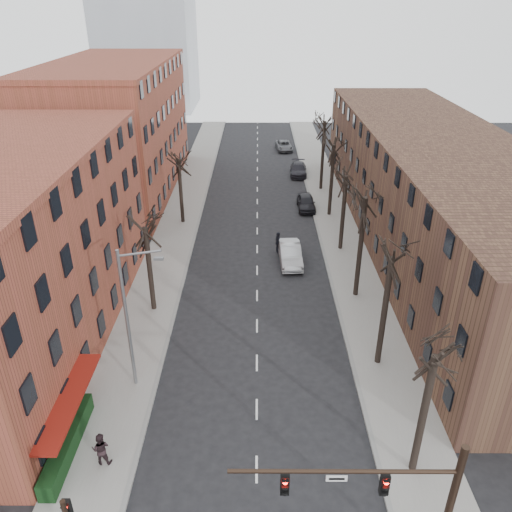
{
  "coord_description": "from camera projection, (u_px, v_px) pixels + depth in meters",
  "views": [
    {
      "loc": [
        0.03,
        -12.82,
        20.53
      ],
      "look_at": [
        -0.08,
        18.95,
        4.0
      ],
      "focal_mm": 35.0,
      "sensor_mm": 36.0,
      "label": 1
    }
  ],
  "objects": [
    {
      "name": "sidewalk_right",
      "position": [
        334.0,
        218.0,
        51.84
      ],
      "size": [
        4.0,
        90.0,
        0.15
      ],
      "primitive_type": "cube",
      "color": "gray",
      "rests_on": "ground"
    },
    {
      "name": "building_left_near",
      "position": [
        4.0,
        256.0,
        31.43
      ],
      "size": [
        12.0,
        26.0,
        12.0
      ],
      "primitive_type": "cube",
      "color": "brown",
      "rests_on": "ground"
    },
    {
      "name": "sidewalk_left",
      "position": [
        180.0,
        218.0,
        51.89
      ],
      "size": [
        4.0,
        90.0,
        0.15
      ],
      "primitive_type": "cube",
      "color": "gray",
      "rests_on": "ground"
    },
    {
      "name": "awning_left",
      "position": [
        78.0,
        437.0,
        26.2
      ],
      "size": [
        1.2,
        7.0,
        0.15
      ],
      "primitive_type": "cube",
      "color": "maroon",
      "rests_on": "ground"
    },
    {
      "name": "building_right",
      "position": [
        434.0,
        190.0,
        45.11
      ],
      "size": [
        12.0,
        50.0,
        10.0
      ],
      "primitive_type": "cube",
      "color": "#503525",
      "rests_on": "ground"
    },
    {
      "name": "hedge",
      "position": [
        68.0,
        443.0,
        25.01
      ],
      "size": [
        0.8,
        6.0,
        1.0
      ],
      "primitive_type": "cube",
      "color": "black",
      "rests_on": "sidewalk_left"
    },
    {
      "name": "parked_car_far",
      "position": [
        284.0,
        146.0,
        74.98
      ],
      "size": [
        2.66,
        5.03,
        1.35
      ],
      "primitive_type": "imported",
      "rotation": [
        0.0,
        0.0,
        0.09
      ],
      "color": "#505257",
      "rests_on": "ground"
    },
    {
      "name": "streetlight",
      "position": [
        129.0,
        314.0,
        27.43
      ],
      "size": [
        2.45,
        0.22,
        9.03
      ],
      "color": "slate",
      "rests_on": "ground"
    },
    {
      "name": "tree_right_d",
      "position": [
        340.0,
        249.0,
        45.67
      ],
      "size": [
        5.2,
        5.2,
        10.0
      ],
      "primitive_type": null,
      "color": "black",
      "rests_on": "ground"
    },
    {
      "name": "pedestrian_b",
      "position": [
        101.0,
        449.0,
        24.18
      ],
      "size": [
        0.91,
        0.71,
        1.84
      ],
      "primitive_type": "imported",
      "rotation": [
        0.0,
        0.0,
        3.16
      ],
      "color": "black",
      "rests_on": "sidewalk_left"
    },
    {
      "name": "parked_car_near",
      "position": [
        306.0,
        202.0,
        54.0
      ],
      "size": [
        1.88,
        4.57,
        1.55
      ],
      "primitive_type": "imported",
      "rotation": [
        0.0,
        0.0,
        0.01
      ],
      "color": "black",
      "rests_on": "ground"
    },
    {
      "name": "building_left_far",
      "position": [
        117.0,
        131.0,
        56.7
      ],
      "size": [
        12.0,
        28.0,
        14.0
      ],
      "primitive_type": "cube",
      "color": "brown",
      "rests_on": "ground"
    },
    {
      "name": "tree_left_b",
      "position": [
        183.0,
        223.0,
        51.03
      ],
      "size": [
        5.2,
        5.2,
        9.5
      ],
      "primitive_type": null,
      "color": "black",
      "rests_on": "ground"
    },
    {
      "name": "tree_right_c",
      "position": [
        355.0,
        296.0,
        38.57
      ],
      "size": [
        5.2,
        5.2,
        11.6
      ],
      "primitive_type": null,
      "color": "black",
      "rests_on": "ground"
    },
    {
      "name": "signal_mast_arm",
      "position": [
        408.0,
        502.0,
        17.92
      ],
      "size": [
        8.14,
        0.3,
        7.2
      ],
      "color": "black",
      "rests_on": "ground"
    },
    {
      "name": "pedestrian_crossing",
      "position": [
        278.0,
        242.0,
        44.68
      ],
      "size": [
        0.78,
        1.25,
        1.98
      ],
      "primitive_type": "imported",
      "rotation": [
        0.0,
        0.0,
        1.85
      ],
      "color": "black",
      "rests_on": "ground"
    },
    {
      "name": "tree_right_f",
      "position": [
        321.0,
        189.0,
        59.86
      ],
      "size": [
        5.2,
        5.2,
        11.6
      ],
      "primitive_type": null,
      "color": "black",
      "rests_on": "ground"
    },
    {
      "name": "tree_right_e",
      "position": [
        329.0,
        215.0,
        52.76
      ],
      "size": [
        5.2,
        5.2,
        10.8
      ],
      "primitive_type": null,
      "color": "black",
      "rests_on": "ground"
    },
    {
      "name": "silver_sedan",
      "position": [
        290.0,
        254.0,
        43.03
      ],
      "size": [
        1.98,
        5.13,
        1.67
      ],
      "primitive_type": "imported",
      "rotation": [
        0.0,
        0.0,
        0.04
      ],
      "color": "#ADAFB4",
      "rests_on": "ground"
    },
    {
      "name": "tree_left_a",
      "position": [
        154.0,
        310.0,
        36.84
      ],
      "size": [
        5.2,
        5.2,
        9.5
      ],
      "primitive_type": null,
      "color": "black",
      "rests_on": "ground"
    },
    {
      "name": "parked_car_mid",
      "position": [
        298.0,
        170.0,
        64.39
      ],
      "size": [
        2.33,
        5.18,
        1.47
      ],
      "primitive_type": "imported",
      "rotation": [
        0.0,
        0.0,
        -0.05
      ],
      "color": "black",
      "rests_on": "ground"
    },
    {
      "name": "tree_right_a",
      "position": [
        412.0,
        470.0,
        24.37
      ],
      "size": [
        5.2,
        5.2,
        10.0
      ],
      "primitive_type": null,
      "color": "black",
      "rests_on": "ground"
    },
    {
      "name": "tree_right_b",
      "position": [
        377.0,
        363.0,
        31.47
      ],
      "size": [
        5.2,
        5.2,
        10.8
      ],
      "primitive_type": null,
      "color": "black",
      "rests_on": "ground"
    }
  ]
}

